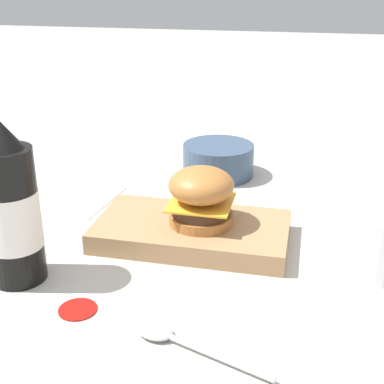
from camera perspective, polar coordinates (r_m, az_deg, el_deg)
The scene contains 8 objects.
ground_plane at distance 0.77m, azimuth 1.61°, elevation -7.49°, with size 6.00×6.00×0.00m, color #B7B2A8.
serving_board at distance 0.82m, azimuth 0.00°, elevation -4.22°, with size 0.29×0.16×0.03m.
burger at distance 0.80m, azimuth 0.99°, elevation -0.39°, with size 0.10×0.10×0.09m.
ketchup_bottle at distance 0.73m, azimuth -18.74°, elevation -1.97°, with size 0.07×0.07×0.22m.
side_bowl at distance 1.08m, azimuth 2.82°, elevation 3.52°, with size 0.14×0.14×0.06m.
spoon at distance 0.62m, azimuth -2.42°, elevation -15.14°, with size 0.17×0.08×0.01m.
ketchup_puddle at distance 0.69m, azimuth -12.09°, elevation -12.08°, with size 0.05×0.05×0.00m.
parchment_square at distance 1.00m, azimuth -12.79°, elevation -0.58°, with size 0.17×0.17×0.00m.
Camera 1 is at (0.12, -0.65, 0.39)m, focal length 50.00 mm.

